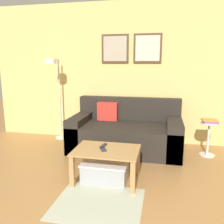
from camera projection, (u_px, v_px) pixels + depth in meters
wall_back at (135, 73)px, 4.36m from camera, size 5.60×0.09×2.55m
area_rug at (98, 203)px, 2.51m from camera, size 0.93×0.78×0.01m
couch at (126, 132)px, 4.08m from camera, size 1.83×0.99×0.85m
coffee_table at (107, 156)px, 2.95m from camera, size 0.80×0.57×0.41m
storage_bin at (105, 171)px, 2.98m from camera, size 0.57×0.38×0.25m
floor_lamp at (55, 84)px, 4.33m from camera, size 0.23×0.52×1.54m
side_table at (208, 136)px, 3.76m from camera, size 0.28×0.28×0.55m
book_stack at (210, 121)px, 3.71m from camera, size 0.24×0.19×0.05m
remote_control at (103, 146)px, 3.04m from camera, size 0.07×0.15×0.02m
cell_phone at (103, 149)px, 2.93m from camera, size 0.12×0.15×0.01m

